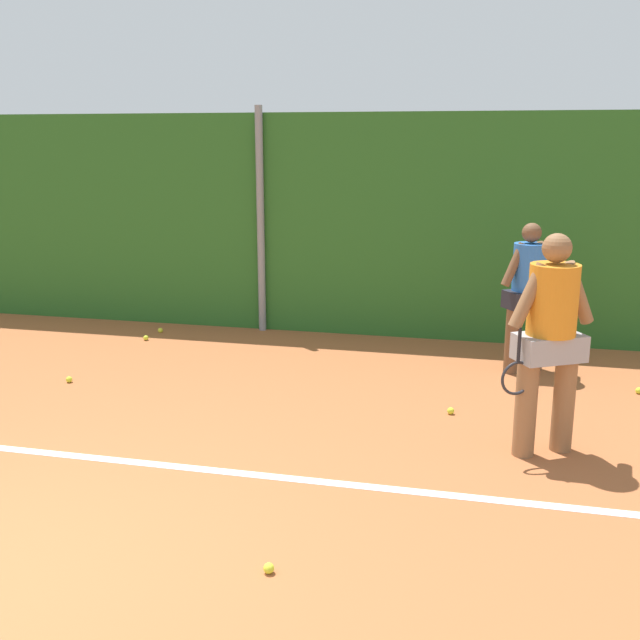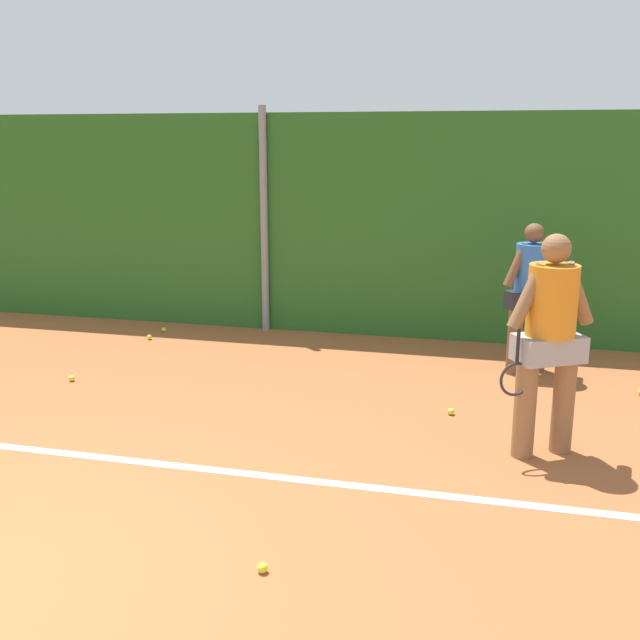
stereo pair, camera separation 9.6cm
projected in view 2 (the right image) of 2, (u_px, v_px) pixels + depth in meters
ground_plane at (102, 460)px, 6.01m from camera, size 31.51×31.51×0.00m
hedge_fence_backdrop at (268, 223)px, 9.92m from camera, size 20.48×0.25×2.86m
fence_post_center at (264, 221)px, 9.74m from camera, size 0.10×0.10×2.95m
court_baseline_paint at (104, 458)px, 6.05m from camera, size 14.97×0.10×0.01m
player_midcourt at (549, 334)px, 5.90m from camera, size 0.72×0.55×1.83m
player_backcourt_far at (530, 290)px, 8.06m from camera, size 0.60×0.51×1.66m
tennis_ball_1 at (164, 330)px, 9.96m from camera, size 0.07×0.07×0.07m
tennis_ball_2 at (451, 412)px, 6.99m from camera, size 0.07×0.07×0.07m
tennis_ball_7 at (72, 378)px, 7.95m from camera, size 0.07×0.07×0.07m
tennis_ball_9 at (149, 337)px, 9.59m from camera, size 0.07×0.07×0.07m
tennis_ball_10 at (262, 568)px, 4.45m from camera, size 0.07×0.07×0.07m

